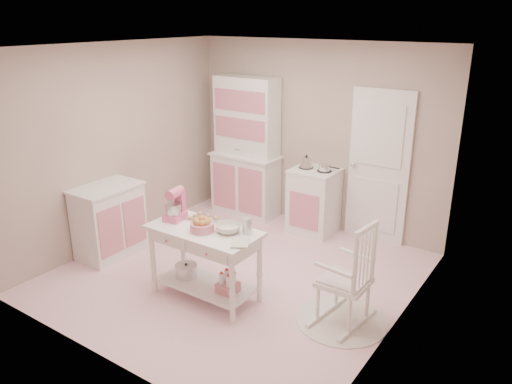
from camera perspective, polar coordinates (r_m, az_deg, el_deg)
room_shell at (r=5.40m, az=-2.47°, el=6.14°), size 3.84×3.84×2.62m
door at (r=6.73m, az=13.85°, el=2.77°), size 0.82×0.05×2.04m
hutch at (r=7.45m, az=-1.22°, el=5.12°), size 1.06×0.50×2.08m
stove at (r=6.98m, az=6.62°, el=-1.01°), size 0.62×0.57×0.92m
base_cabinet at (r=6.54m, az=-16.44°, el=-3.19°), size 0.54×0.84×0.92m
lace_rug at (r=5.25m, az=9.73°, el=-14.24°), size 0.92×0.92×0.01m
rocking_chair at (r=4.97m, az=10.09°, el=-9.02°), size 0.56×0.77×1.10m
work_table at (r=5.41m, az=-5.83°, el=-8.10°), size 1.20×0.60×0.80m
stand_mixer at (r=5.45m, az=-9.29°, el=-1.47°), size 0.24×0.31×0.34m
cookie_tray at (r=5.45m, az=-5.97°, el=-3.15°), size 0.34×0.24×0.02m
bread_basket at (r=5.17m, az=-6.18°, el=-3.99°), size 0.25×0.25×0.09m
mixing_bowl at (r=5.12m, az=-3.18°, el=-4.18°), size 0.26×0.26×0.08m
metal_pitcher at (r=5.07m, az=-1.02°, el=-3.89°), size 0.10×0.10×0.17m
recipe_book at (r=4.89m, az=-2.83°, el=-5.80°), size 0.26×0.28×0.02m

